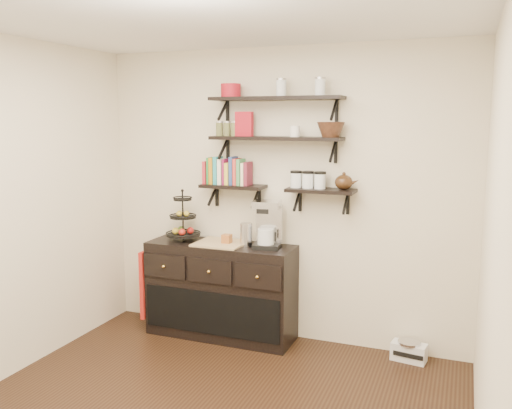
# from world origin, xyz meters

# --- Properties ---
(ceiling) EXTENTS (3.50, 3.50, 0.02)m
(ceiling) POSITION_xyz_m (0.00, 0.00, 2.70)
(ceiling) COLOR white
(ceiling) RESTS_ON back_wall
(back_wall) EXTENTS (3.50, 0.02, 2.70)m
(back_wall) POSITION_xyz_m (0.00, 1.75, 1.35)
(back_wall) COLOR beige
(back_wall) RESTS_ON ground
(right_wall) EXTENTS (0.02, 3.50, 2.70)m
(right_wall) POSITION_xyz_m (1.75, 0.00, 1.35)
(right_wall) COLOR beige
(right_wall) RESTS_ON ground
(shelf_top) EXTENTS (1.20, 0.27, 0.23)m
(shelf_top) POSITION_xyz_m (0.00, 1.62, 2.23)
(shelf_top) COLOR black
(shelf_top) RESTS_ON back_wall
(shelf_mid) EXTENTS (1.20, 0.27, 0.23)m
(shelf_mid) POSITION_xyz_m (0.00, 1.62, 1.88)
(shelf_mid) COLOR black
(shelf_mid) RESTS_ON back_wall
(shelf_low_left) EXTENTS (0.60, 0.25, 0.23)m
(shelf_low_left) POSITION_xyz_m (-0.42, 1.63, 1.43)
(shelf_low_left) COLOR black
(shelf_low_left) RESTS_ON back_wall
(shelf_low_right) EXTENTS (0.60, 0.25, 0.23)m
(shelf_low_right) POSITION_xyz_m (0.42, 1.63, 1.43)
(shelf_low_right) COLOR black
(shelf_low_right) RESTS_ON back_wall
(cookbooks) EXTENTS (0.43, 0.15, 0.26)m
(cookbooks) POSITION_xyz_m (-0.47, 1.63, 1.57)
(cookbooks) COLOR #B7232E
(cookbooks) RESTS_ON shelf_low_left
(glass_canisters) EXTENTS (0.32, 0.10, 0.13)m
(glass_canisters) POSITION_xyz_m (0.30, 1.63, 1.51)
(glass_canisters) COLOR silver
(glass_canisters) RESTS_ON shelf_low_right
(sideboard) EXTENTS (1.40, 0.50, 0.92)m
(sideboard) POSITION_xyz_m (-0.50, 1.51, 0.45)
(sideboard) COLOR black
(sideboard) RESTS_ON floor
(fruit_stand) EXTENTS (0.32, 0.32, 0.47)m
(fruit_stand) POSITION_xyz_m (-0.89, 1.52, 1.06)
(fruit_stand) COLOR black
(fruit_stand) RESTS_ON sideboard
(candle) EXTENTS (0.08, 0.08, 0.08)m
(candle) POSITION_xyz_m (-0.44, 1.51, 0.96)
(candle) COLOR #955122
(candle) RESTS_ON sideboard
(coffee_maker) EXTENTS (0.27, 0.26, 0.43)m
(coffee_maker) POSITION_xyz_m (-0.04, 1.54, 1.11)
(coffee_maker) COLOR black
(coffee_maker) RESTS_ON sideboard
(thermal_carafe) EXTENTS (0.11, 0.11, 0.22)m
(thermal_carafe) POSITION_xyz_m (-0.24, 1.49, 1.01)
(thermal_carafe) COLOR silver
(thermal_carafe) RESTS_ON sideboard
(apron) EXTENTS (0.04, 0.28, 0.66)m
(apron) POSITION_xyz_m (-1.23, 1.41, 0.47)
(apron) COLOR #B41613
(apron) RESTS_ON sideboard
(radio) EXTENTS (0.31, 0.22, 0.17)m
(radio) POSITION_xyz_m (1.23, 1.60, 0.09)
(radio) COLOR silver
(radio) RESTS_ON floor
(recipe_box) EXTENTS (0.16, 0.06, 0.22)m
(recipe_box) POSITION_xyz_m (-0.30, 1.61, 2.01)
(recipe_box) COLOR maroon
(recipe_box) RESTS_ON shelf_mid
(walnut_bowl) EXTENTS (0.24, 0.24, 0.13)m
(walnut_bowl) POSITION_xyz_m (0.50, 1.61, 1.96)
(walnut_bowl) COLOR black
(walnut_bowl) RESTS_ON shelf_mid
(ramekins) EXTENTS (0.09, 0.09, 0.10)m
(ramekins) POSITION_xyz_m (0.18, 1.61, 1.95)
(ramekins) COLOR white
(ramekins) RESTS_ON shelf_mid
(teapot) EXTENTS (0.21, 0.16, 0.15)m
(teapot) POSITION_xyz_m (0.62, 1.63, 1.53)
(teapot) COLOR #34200F
(teapot) RESTS_ON shelf_low_right
(red_pot) EXTENTS (0.18, 0.18, 0.12)m
(red_pot) POSITION_xyz_m (-0.43, 1.61, 2.31)
(red_pot) COLOR maroon
(red_pot) RESTS_ON shelf_top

